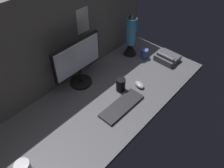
# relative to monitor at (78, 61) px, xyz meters

# --- Properties ---
(ground_plane) EXTENTS (1.80, 0.80, 0.03)m
(ground_plane) POSITION_rel_monitor_xyz_m (-0.02, -0.25, -0.23)
(ground_plane) COLOR #515156
(cubicle_wall_back) EXTENTS (1.80, 0.06, 0.76)m
(cubicle_wall_back) POSITION_rel_monitor_xyz_m (-0.01, 0.12, 0.16)
(cubicle_wall_back) COLOR slate
(cubicle_wall_back) RESTS_ON ground_plane
(monitor) EXTENTS (0.44, 0.18, 0.39)m
(monitor) POSITION_rel_monitor_xyz_m (0.00, 0.00, 0.00)
(monitor) COLOR black
(monitor) RESTS_ON ground_plane
(keyboard) EXTENTS (0.37, 0.14, 0.02)m
(keyboard) POSITION_rel_monitor_xyz_m (0.02, -0.43, -0.21)
(keyboard) COLOR #262628
(keyboard) RESTS_ON ground_plane
(mouse) EXTENTS (0.08, 0.11, 0.03)m
(mouse) POSITION_rel_monitor_xyz_m (0.28, -0.39, -0.20)
(mouse) COLOR #99999E
(mouse) RESTS_ON ground_plane
(mug_ceramic_blue) EXTENTS (0.10, 0.07, 0.09)m
(mug_ceramic_blue) POSITION_rel_monitor_xyz_m (0.63, -0.19, -0.17)
(mug_ceramic_blue) COLOR #38569E
(mug_ceramic_blue) RESTS_ON ground_plane
(mug_black_travel) EXTENTS (0.07, 0.07, 0.11)m
(mug_black_travel) POSITION_rel_monitor_xyz_m (0.15, -0.30, -0.16)
(mug_black_travel) COLOR black
(mug_black_travel) RESTS_ON ground_plane
(lava_lamp) EXTENTS (0.13, 0.13, 0.41)m
(lava_lamp) POSITION_rel_monitor_xyz_m (0.59, -0.05, -0.04)
(lava_lamp) COLOR black
(lava_lamp) RESTS_ON ground_plane
(desk_phone) EXTENTS (0.18, 0.20, 0.09)m
(desk_phone) POSITION_rel_monitor_xyz_m (0.73, -0.37, -0.18)
(desk_phone) COLOR #4C4C51
(desk_phone) RESTS_ON ground_plane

